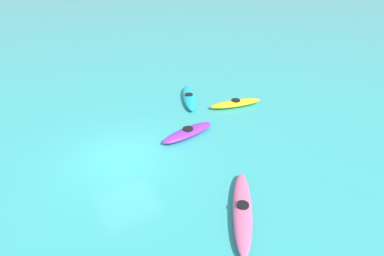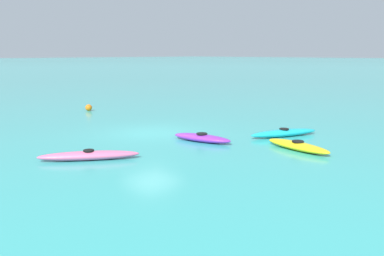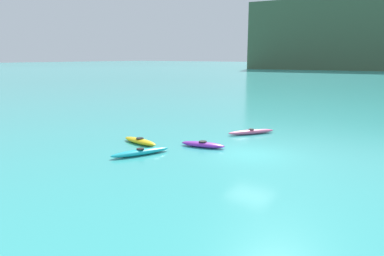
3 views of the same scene
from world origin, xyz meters
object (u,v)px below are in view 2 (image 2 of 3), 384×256
kayak_pink (89,155)px  kayak_purple (202,138)px  kayak_yellow (298,146)px  kayak_cyan (284,133)px  buoy_orange (89,108)px

kayak_pink → kayak_purple: (-0.71, -5.04, 0.00)m
kayak_purple → kayak_yellow: bearing=-156.6°
kayak_yellow → kayak_cyan: size_ratio=0.87×
kayak_purple → kayak_cyan: bearing=-118.0°
kayak_pink → buoy_orange: buoy_orange is taller
kayak_pink → kayak_purple: size_ratio=1.14×
kayak_yellow → buoy_orange: bearing=0.9°
kayak_cyan → kayak_purple: size_ratio=1.21×
kayak_cyan → kayak_purple: same height
kayak_pink → kayak_purple: 5.09m
kayak_pink → kayak_cyan: (-2.56, -8.51, 0.00)m
kayak_yellow → kayak_purple: size_ratio=1.06×
kayak_yellow → kayak_cyan: (1.84, -1.87, -0.00)m
kayak_yellow → buoy_orange: buoy_orange is taller
kayak_purple → kayak_pink: bearing=82.0°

